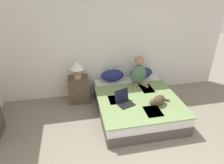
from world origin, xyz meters
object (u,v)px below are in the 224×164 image
(pillow_far, at_px, (141,73))
(nightstand, at_px, (79,89))
(pillow_near, at_px, (112,75))
(table_lamp, at_px, (77,67))
(cat_tabby, at_px, (158,101))
(bed, at_px, (136,104))
(person_sitting, at_px, (139,72))
(laptop_open, at_px, (124,101))

(pillow_far, bearing_deg, nightstand, -178.37)
(pillow_near, bearing_deg, table_lamp, -176.96)
(pillow_near, distance_m, cat_tabby, 1.36)
(bed, bearing_deg, cat_tabby, -54.94)
(pillow_near, xyz_separation_m, pillow_far, (0.72, 0.00, 0.00))
(bed, xyz_separation_m, nightstand, (-1.17, 0.74, 0.08))
(pillow_near, height_order, person_sitting, person_sitting)
(laptop_open, bearing_deg, nightstand, 110.95)
(bed, relative_size, nightstand, 3.25)
(pillow_near, bearing_deg, person_sitting, -28.39)
(cat_tabby, bearing_deg, nightstand, -68.01)
(pillow_near, height_order, pillow_far, same)
(pillow_near, bearing_deg, cat_tabby, -61.47)
(person_sitting, xyz_separation_m, cat_tabby, (0.10, -0.90, -0.21))
(pillow_far, bearing_deg, person_sitting, -120.45)
(bed, relative_size, cat_tabby, 3.86)
(pillow_far, xyz_separation_m, person_sitting, (-0.17, -0.30, 0.17))
(laptop_open, xyz_separation_m, table_lamp, (-0.85, 0.97, 0.40))
(table_lamp, bearing_deg, bed, -32.15)
(bed, relative_size, table_lamp, 4.64)
(person_sitting, height_order, laptop_open, person_sitting)
(person_sitting, relative_size, table_lamp, 1.71)
(nightstand, bearing_deg, laptop_open, -49.13)
(person_sitting, bearing_deg, nightstand, 169.43)
(nightstand, xyz_separation_m, table_lamp, (-0.01, 0.00, 0.58))
(bed, height_order, laptop_open, laptop_open)
(pillow_far, bearing_deg, laptop_open, -124.48)
(pillow_near, relative_size, nightstand, 0.94)
(cat_tabby, bearing_deg, laptop_open, -46.41)
(laptop_open, relative_size, table_lamp, 0.94)
(cat_tabby, bearing_deg, bed, -84.59)
(bed, xyz_separation_m, pillow_near, (-0.36, 0.79, 0.35))
(laptop_open, distance_m, table_lamp, 1.35)
(pillow_far, xyz_separation_m, laptop_open, (-0.69, -1.01, -0.08))
(person_sitting, distance_m, table_lamp, 1.40)
(pillow_far, relative_size, laptop_open, 1.42)
(bed, bearing_deg, pillow_far, 65.28)
(bed, xyz_separation_m, cat_tabby, (0.29, -0.41, 0.31))
(pillow_far, distance_m, laptop_open, 1.23)
(pillow_far, distance_m, nightstand, 1.56)
(pillow_near, distance_m, pillow_far, 0.72)
(pillow_near, height_order, table_lamp, table_lamp)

